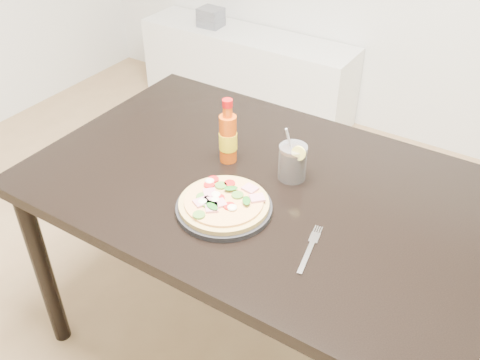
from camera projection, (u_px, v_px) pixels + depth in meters
The scene contains 8 objects.
dining_table at pixel (261, 203), 1.66m from camera, with size 1.40×0.90×0.75m.
plate at pixel (224, 208), 1.50m from camera, with size 0.27×0.27×0.02m, color black.
pizza at pixel (223, 202), 1.48m from camera, with size 0.25×0.25×0.03m.
hot_sauce_bottle at pixel (228, 137), 1.65m from camera, with size 0.06×0.06×0.21m.
cola_cup at pixel (292, 163), 1.60m from camera, with size 0.09×0.08×0.17m.
fork at pixel (310, 248), 1.37m from camera, with size 0.05×0.19×0.00m.
media_console at pixel (246, 71), 3.41m from camera, with size 1.40×0.34×0.50m, color white.
cd_stack at pixel (211, 17), 3.32m from camera, with size 0.14×0.12×0.11m.
Camera 1 is at (0.87, -0.61, 1.71)m, focal length 40.00 mm.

